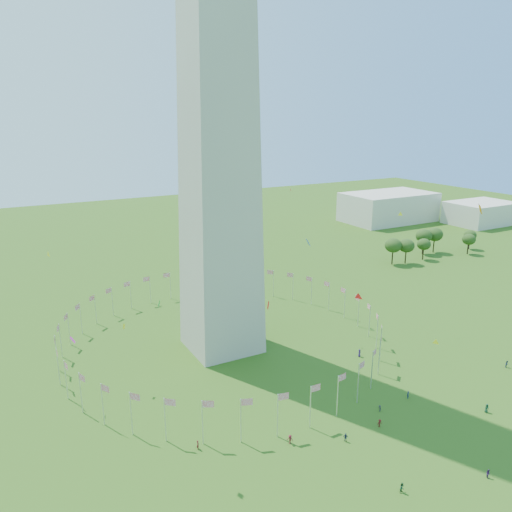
% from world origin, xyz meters
% --- Properties ---
extents(ground, '(600.00, 600.00, 0.00)m').
position_xyz_m(ground, '(0.00, 0.00, 0.00)').
color(ground, '#274C11').
rests_on(ground, ground).
extents(flag_ring, '(80.24, 80.24, 9.00)m').
position_xyz_m(flag_ring, '(-0.00, 50.00, 4.50)').
color(flag_ring, silver).
rests_on(flag_ring, ground).
extents(gov_building_east_a, '(50.00, 30.00, 16.00)m').
position_xyz_m(gov_building_east_a, '(150.00, 150.00, 8.00)').
color(gov_building_east_a, beige).
rests_on(gov_building_east_a, ground).
extents(gov_building_east_b, '(35.00, 25.00, 12.00)m').
position_xyz_m(gov_building_east_b, '(190.00, 120.00, 6.00)').
color(gov_building_east_b, beige).
rests_on(gov_building_east_b, ground).
extents(crowd, '(94.65, 62.70, 1.97)m').
position_xyz_m(crowd, '(12.77, -3.00, 0.88)').
color(crowd, '#252525').
rests_on(crowd, ground).
extents(kites_aloft, '(93.30, 65.99, 38.86)m').
position_xyz_m(kites_aloft, '(11.74, 22.78, 23.00)').
color(kites_aloft, red).
rests_on(kites_aloft, ground).
extents(tree_line_east, '(53.25, 15.71, 10.81)m').
position_xyz_m(tree_line_east, '(112.15, 85.75, 5.00)').
color(tree_line_east, '#30521B').
rests_on(tree_line_east, ground).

